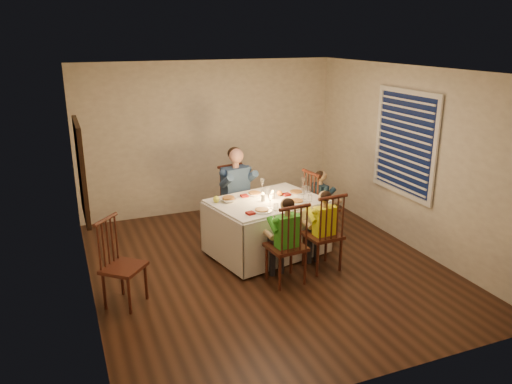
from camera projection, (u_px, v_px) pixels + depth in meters
name	position (u px, v px, depth m)	size (l,w,h in m)	color
ground	(266.00, 266.00, 6.78)	(5.00, 5.00, 0.00)	black
wall_left	(82.00, 194.00, 5.58)	(0.02, 5.00, 2.60)	beige
wall_right	(410.00, 158.00, 7.19)	(0.02, 5.00, 2.60)	beige
wall_back	(209.00, 138.00, 8.59)	(4.50, 0.02, 2.60)	beige
ceiling	(267.00, 70.00, 5.99)	(5.00, 5.00, 0.00)	white
dining_table	(267.00, 216.00, 7.02)	(1.73, 1.41, 0.77)	white
chair_adult	(237.00, 233.00, 7.88)	(0.45, 0.43, 1.09)	#39140F
chair_near_left	(285.00, 281.00, 6.36)	(0.45, 0.43, 1.09)	#39140F
chair_near_right	(321.00, 268.00, 6.72)	(0.45, 0.43, 1.09)	#39140F
chair_end	(319.00, 238.00, 7.71)	(0.45, 0.43, 1.09)	#39140F
chair_extra	(127.00, 304.00, 5.84)	(0.43, 0.41, 1.05)	#39140F
adult	(237.00, 233.00, 7.88)	(0.53, 0.49, 1.38)	#32497F
child_green	(285.00, 281.00, 6.36)	(0.39, 0.36, 1.13)	green
child_yellow	(321.00, 268.00, 6.72)	(0.37, 0.34, 1.10)	yellow
child_teal	(319.00, 238.00, 7.71)	(0.36, 0.33, 1.08)	#182E3E
setting_adult	(255.00, 194.00, 7.19)	(0.26, 0.26, 0.02)	white
setting_green	(262.00, 211.00, 6.51)	(0.26, 0.26, 0.02)	white
setting_yellow	(297.00, 202.00, 6.85)	(0.26, 0.26, 0.02)	white
setting_teal	(296.00, 193.00, 7.25)	(0.26, 0.26, 0.02)	white
candle_left	(263.00, 198.00, 6.90)	(0.06, 0.06, 0.10)	silver
candle_right	(273.00, 195.00, 6.99)	(0.06, 0.06, 0.10)	silver
squash	(216.00, 199.00, 6.85)	(0.09, 0.09, 0.09)	#FBFF43
orange_fruit	(280.00, 193.00, 7.12)	(0.08, 0.08, 0.08)	orange
serving_bowl	(228.00, 200.00, 6.88)	(0.21, 0.21, 0.05)	white
wall_mirror	(81.00, 170.00, 5.80)	(0.06, 0.95, 1.15)	black
window_blinds	(404.00, 143.00, 7.20)	(0.07, 1.34, 1.54)	black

